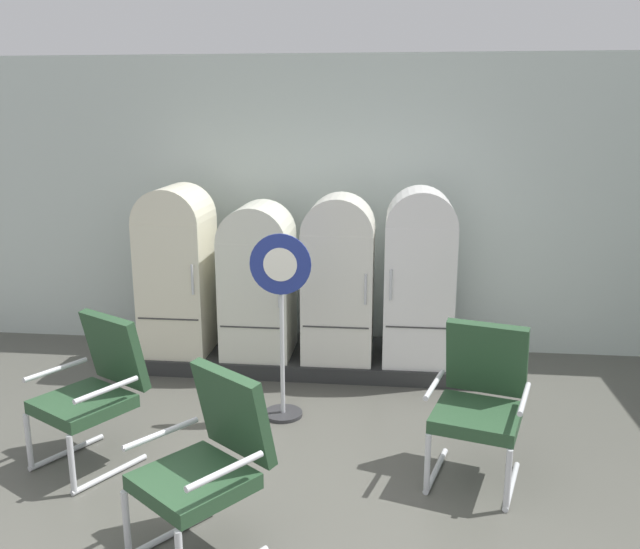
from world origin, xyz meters
TOP-DOWN VIEW (x-y plane):
  - back_wall at (0.00, 3.66)m, footprint 11.76×0.12m
  - display_plinth at (0.00, 3.02)m, footprint 3.65×0.95m
  - refrigerator_0 at (-1.16, 2.93)m, footprint 0.63×0.71m
  - refrigerator_1 at (-0.36, 2.93)m, footprint 0.65×0.70m
  - refrigerator_2 at (0.41, 2.89)m, footprint 0.65×0.63m
  - refrigerator_3 at (1.16, 2.91)m, footprint 0.63×0.67m
  - armchair_left at (-1.15, 1.02)m, footprint 0.82×0.87m
  - armchair_right at (1.52, 1.12)m, footprint 0.74×0.81m
  - armchair_center at (-0.09, 0.12)m, footprint 0.85×0.88m
  - sign_stand at (0.04, 1.85)m, footprint 0.48×0.32m

SIDE VIEW (x-z plane):
  - display_plinth at x=0.00m, z-range 0.00..0.15m
  - armchair_left at x=-1.15m, z-range 0.05..1.10m
  - armchair_right at x=1.52m, z-range 0.05..1.10m
  - armchair_center at x=-0.09m, z-range 0.05..1.10m
  - sign_stand at x=0.04m, z-range 0.01..1.55m
  - refrigerator_1 at x=-0.36m, z-range 0.19..1.65m
  - refrigerator_2 at x=0.41m, z-range 0.19..1.75m
  - refrigerator_0 at x=-1.16m, z-range 0.20..1.82m
  - refrigerator_3 at x=1.16m, z-range 0.20..1.82m
  - back_wall at x=0.00m, z-range 0.01..3.01m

